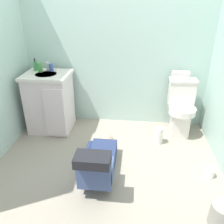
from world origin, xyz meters
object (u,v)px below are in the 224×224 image
object	(u,v)px
vanity_cabinet	(50,102)
soap_dispenser	(35,66)
toilet	(181,108)
person_plumber	(99,161)
tissue_box	(181,75)
bottle_clear	(48,66)
bottle_blue	(51,67)
bottle_green	(40,68)
toilet_paper_roll	(209,173)
faucet	(50,67)
paper_towel_roll	(158,135)
trash_can	(222,215)

from	to	relation	value
vanity_cabinet	soap_dispenser	distance (m)	0.52
toilet	vanity_cabinet	xyz separation A→B (m)	(-1.80, -0.09, 0.05)
vanity_cabinet	person_plumber	world-z (taller)	vanity_cabinet
tissue_box	bottle_clear	size ratio (longest dim) A/B	1.89
soap_dispenser	bottle_blue	distance (m)	0.23
bottle_green	bottle_clear	distance (m)	0.11
bottle_clear	toilet_paper_roll	world-z (taller)	bottle_clear
tissue_box	bottle_green	bearing A→B (deg)	-176.48
faucet	bottle_clear	xyz separation A→B (m)	(-0.03, 0.00, 0.01)
toilet_paper_roll	person_plumber	bearing A→B (deg)	-175.42
paper_towel_roll	toilet_paper_roll	world-z (taller)	paper_towel_roll
bottle_blue	trash_can	size ratio (longest dim) A/B	0.46
trash_can	soap_dispenser	bearing A→B (deg)	143.91
bottle_green	bottle_clear	size ratio (longest dim) A/B	1.05
toilet	bottle_green	distance (m)	1.97
vanity_cabinet	bottle_clear	bearing A→B (deg)	101.09
person_plumber	bottle_green	world-z (taller)	bottle_green
tissue_box	bottle_clear	bearing A→B (deg)	-178.98
bottle_blue	paper_towel_roll	size ratio (longest dim) A/B	0.46
faucet	paper_towel_roll	bearing A→B (deg)	-14.11
vanity_cabinet	toilet_paper_roll	bearing A→B (deg)	-22.43
trash_can	person_plumber	bearing A→B (deg)	155.24
bottle_green	trash_can	bearing A→B (deg)	-36.16
vanity_cabinet	toilet_paper_roll	world-z (taller)	vanity_cabinet
paper_towel_roll	toilet_paper_roll	size ratio (longest dim) A/B	2.04
toilet	toilet_paper_roll	bearing A→B (deg)	-77.92
soap_dispenser	toilet_paper_roll	world-z (taller)	soap_dispenser
toilet	soap_dispenser	size ratio (longest dim) A/B	4.52
soap_dispenser	vanity_cabinet	bearing A→B (deg)	-33.10
tissue_box	trash_can	size ratio (longest dim) A/B	0.99
toilet	bottle_clear	bearing A→B (deg)	178.16
person_plumber	tissue_box	xyz separation A→B (m)	(0.92, 1.09, 0.62)
faucet	bottle_blue	bearing A→B (deg)	-36.67
soap_dispenser	trash_can	xyz separation A→B (m)	(2.12, -1.55, -0.78)
faucet	bottle_green	world-z (taller)	bottle_green
bottle_clear	bottle_blue	bearing A→B (deg)	-24.73
faucet	person_plumber	size ratio (longest dim) A/B	0.09
toilet	toilet_paper_roll	size ratio (longest dim) A/B	6.82
faucet	bottle_blue	size ratio (longest dim) A/B	0.97
faucet	trash_can	distance (m)	2.60
paper_towel_roll	bottle_blue	bearing A→B (deg)	166.55
faucet	tissue_box	xyz separation A→B (m)	(1.75, 0.03, -0.07)
soap_dispenser	paper_towel_roll	distance (m)	1.89
bottle_green	bottle_blue	xyz separation A→B (m)	(0.14, 0.05, -0.01)
vanity_cabinet	bottle_blue	world-z (taller)	bottle_blue
trash_can	toilet_paper_roll	bearing A→B (deg)	84.30
toilet	tissue_box	world-z (taller)	tissue_box
vanity_cabinet	bottle_green	xyz separation A→B (m)	(-0.11, 0.07, 0.46)
faucet	paper_towel_roll	xyz separation A→B (m)	(1.50, -0.38, -0.76)
soap_dispenser	bottle_clear	distance (m)	0.17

